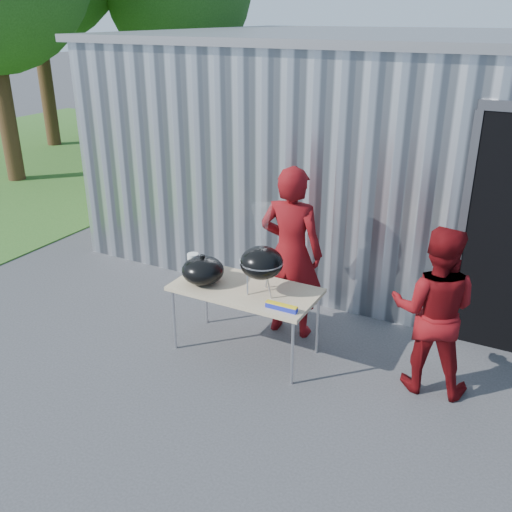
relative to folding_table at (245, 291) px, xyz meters
The scene contains 11 objects.
ground 0.83m from the folding_table, 119.76° to the right, with size 80.00×80.00×0.00m, color #39393B.
building 4.36m from the folding_table, 80.51° to the left, with size 8.20×6.20×3.10m.
grass_patch 10.82m from the folding_table, 148.56° to the left, with size 10.00×12.00×0.02m, color #2D591E.
folding_table is the anchor object (origin of this frame).
kettle_grill 0.50m from the folding_table, ahead, with size 0.44×0.44×0.94m.
grill_lid 0.49m from the folding_table, 167.30° to the right, with size 0.44×0.44×0.32m.
paper_towels 0.62m from the folding_table, behind, with size 0.12×0.12×0.28m, color white.
white_tub 0.59m from the folding_table, 160.20° to the left, with size 0.20×0.15×0.10m, color white.
foil_box 0.59m from the folding_table, 25.09° to the right, with size 0.32×0.05×0.06m.
person_cook 0.70m from the folding_table, 68.94° to the left, with size 0.70×0.46×1.92m, color #680B0E.
person_bystander 1.86m from the folding_table, ahead, with size 0.80×0.62×1.65m, color #680B0E.
Camera 1 is at (2.78, -4.22, 3.35)m, focal length 40.00 mm.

